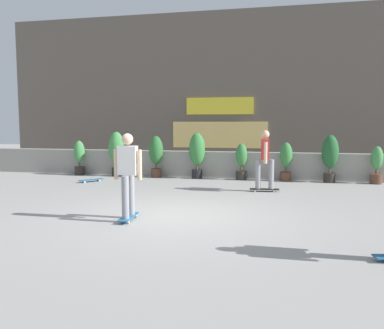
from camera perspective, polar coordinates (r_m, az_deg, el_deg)
ground_plane at (r=8.51m, az=-2.21°, el=-7.05°), size 48.00×48.00×0.00m
planter_wall at (r=14.25m, az=3.93°, el=-0.00°), size 18.00×0.40×0.90m
building_backdrop at (r=18.19m, az=5.91°, el=10.07°), size 20.00×2.08×6.50m
potted_plant_0 at (r=15.43m, az=-15.49°, el=1.11°), size 0.39×0.39×1.25m
potted_plant_1 at (r=14.78m, az=-10.51°, el=1.99°), size 0.55×0.55×1.58m
potted_plant_2 at (r=14.27m, az=-5.05°, el=1.54°), size 0.49×0.49×1.44m
potted_plant_3 at (r=13.90m, az=0.71°, el=1.78°), size 0.54×0.54×1.56m
potted_plant_4 at (r=13.69m, az=6.92°, el=0.57°), size 0.37×0.37×1.21m
potted_plant_5 at (r=13.62m, az=13.01°, el=0.61°), size 0.40×0.40×1.26m
potted_plant_6 at (r=13.69m, az=18.75°, el=1.28°), size 0.52×0.52×1.52m
potted_plant_7 at (r=13.93m, az=24.42°, el=0.04°), size 0.36×0.36×1.18m
skater_by_wall_left at (r=11.39m, az=10.17°, el=0.93°), size 0.82×0.56×1.70m
skater_foreground at (r=7.98m, az=-8.96°, el=-1.11°), size 0.56×0.81×1.70m
skateboard_near_camera at (r=13.57m, az=-13.93°, el=-2.11°), size 0.65×0.75×0.08m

